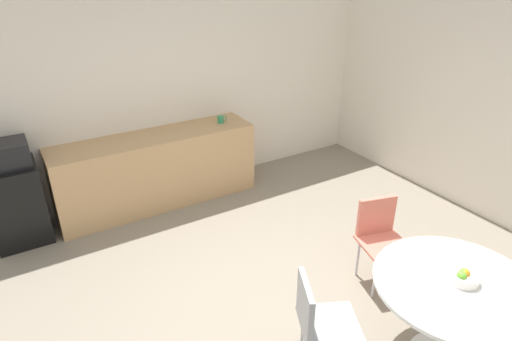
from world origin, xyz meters
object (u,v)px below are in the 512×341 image
Objects in this scene: microwave at (3,155)px; mini_fridge at (17,204)px; chair_coral at (380,231)px; fruit_bowl at (463,276)px; round_table at (453,297)px; mug_white at (221,119)px; chair_gray at (317,317)px.

mini_fridge is at bearing 0.00° from microwave.
chair_coral is 1.03m from fruit_bowl.
round_table is at bearing -105.23° from chair_coral.
mug_white reaches higher than fruit_bowl.
chair_coral is (2.85, -2.47, 0.08)m from mini_fridge.
round_table is (2.59, -3.43, -0.40)m from microwave.
chair_gray is at bearing -155.09° from chair_coral.
chair_coral is at bearing -81.00° from mug_white.
round_table is (2.59, -3.43, 0.17)m from mini_fridge.
chair_coral is (2.85, -2.47, -0.49)m from microwave.
mini_fridge is 6.85× the size of mug_white.
microwave is at bearing 119.14° from chair_gray.
round_table is 5.34× the size of fruit_bowl.
chair_gray is at bearing -60.86° from microwave.
mini_fridge is at bearing 119.14° from chair_gray.
microwave is 0.58× the size of chair_coral.
chair_coral is 3.80× the size of fruit_bowl.
round_table is at bearing -87.88° from mug_white.
microwave is 3.72× the size of mug_white.
microwave is 2.46m from mug_white.
chair_coral is at bearing 77.63° from fruit_bowl.
mug_white is (2.46, -0.01, -0.07)m from microwave.
microwave is at bearing 127.48° from fruit_bowl.
microwave is 3.80m from chair_coral.
fruit_bowl is at bearing -102.37° from chair_coral.
mug_white reaches higher than chair_gray.
microwave reaches higher than mini_fridge.
chair_gray is at bearing 155.96° from fruit_bowl.
chair_coral reaches higher than round_table.
mini_fridge is 1.84× the size of microwave.
microwave reaches higher than mug_white.
chair_coral is (0.26, 0.97, -0.09)m from round_table.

